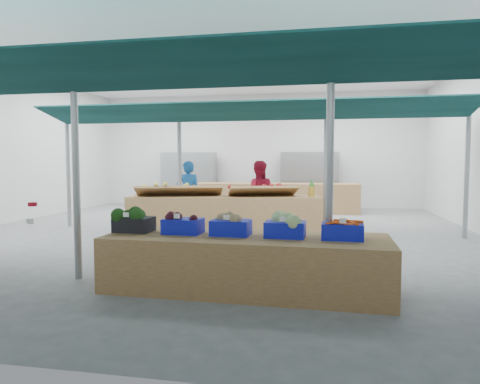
{
  "coord_description": "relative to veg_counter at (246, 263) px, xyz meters",
  "views": [
    {
      "loc": [
        2.39,
        -9.49,
        1.66
      ],
      "look_at": [
        0.9,
        -1.6,
        1.1
      ],
      "focal_mm": 32.0,
      "sensor_mm": 36.0,
      "label": 1
    }
  ],
  "objects": [
    {
      "name": "crate_broccoli",
      "position": [
        -1.57,
        0.04,
        0.51
      ],
      "size": [
        0.52,
        0.41,
        0.35
      ],
      "rotation": [
        0.0,
        0.0,
        -0.05
      ],
      "color": "black",
      "rests_on": "veg_counter"
    },
    {
      "name": "vendor_right",
      "position": [
        -0.56,
        4.99,
        0.49
      ],
      "size": [
        0.91,
        0.76,
        1.7
      ],
      "primitive_type": "imported",
      "rotation": [
        0.0,
        0.0,
        3.29
      ],
      "color": "maroon",
      "rests_on": "floor"
    },
    {
      "name": "pole_ribbon",
      "position": [
        -2.83,
        -0.36,
        0.72
      ],
      "size": [
        0.12,
        0.12,
        0.28
      ],
      "color": "#B30B1C",
      "rests_on": "pole_grid"
    },
    {
      "name": "awnings",
      "position": [
        -0.7,
        2.33,
        2.43
      ],
      "size": [
        9.5,
        7.08,
        0.3
      ],
      "color": "#0A2C29",
      "rests_on": "pole_grid"
    },
    {
      "name": "pole_grid",
      "position": [
        -0.7,
        2.33,
        1.46
      ],
      "size": [
        10.0,
        4.6,
        3.0
      ],
      "color": "gray",
      "rests_on": "floor"
    },
    {
      "name": "sparrow",
      "position": [
        -1.73,
        -0.08,
        0.6
      ],
      "size": [
        0.12,
        0.09,
        0.11
      ],
      "rotation": [
        0.0,
        0.0,
        -0.05
      ],
      "color": "brown",
      "rests_on": "crate_broccoli"
    },
    {
      "name": "crate_cabbage",
      "position": [
        0.51,
        -0.01,
        0.51
      ],
      "size": [
        0.52,
        0.41,
        0.35
      ],
      "rotation": [
        0.0,
        0.0,
        -0.05
      ],
      "color": "#1018B7",
      "rests_on": "veg_counter"
    },
    {
      "name": "crate_celeriac",
      "position": [
        -0.2,
        0.0,
        0.5
      ],
      "size": [
        0.52,
        0.41,
        0.31
      ],
      "rotation": [
        0.0,
        0.0,
        -0.05
      ],
      "color": "#1018B7",
      "rests_on": "veg_counter"
    },
    {
      "name": "apple_heap_yellow",
      "position": [
        -2.15,
        3.65,
        0.72
      ],
      "size": [
        2.02,
        1.22,
        0.27
      ],
      "rotation": [
        0.0,
        0.0,
        0.3
      ],
      "color": "#997247",
      "rests_on": "fruit_counter"
    },
    {
      "name": "veg_counter",
      "position": [
        0.0,
        0.0,
        0.0
      ],
      "size": [
        3.67,
        1.31,
        0.71
      ],
      "primitive_type": "cube",
      "rotation": [
        0.0,
        0.0,
        -0.03
      ],
      "color": "brown",
      "rests_on": "floor"
    },
    {
      "name": "floor",
      "position": [
        -1.45,
        4.08,
        -0.35
      ],
      "size": [
        13.0,
        13.0,
        0.0
      ],
      "primitive_type": "plane",
      "color": "#5E5E60",
      "rests_on": "ground"
    },
    {
      "name": "pineapple",
      "position": [
        0.75,
        4.08,
        0.74
      ],
      "size": [
        0.14,
        0.14,
        0.39
      ],
      "rotation": [
        0.0,
        0.0,
        0.3
      ],
      "color": "#8C6019",
      "rests_on": "fruit_counter"
    },
    {
      "name": "crate_carrots",
      "position": [
        1.21,
        -0.03,
        0.47
      ],
      "size": [
        0.52,
        0.41,
        0.29
      ],
      "rotation": [
        0.0,
        0.0,
        -0.05
      ],
      "color": "#1018B7",
      "rests_on": "veg_counter"
    },
    {
      "name": "far_counter",
      "position": [
        -0.51,
        8.73,
        0.13
      ],
      "size": [
        5.4,
        1.4,
        0.96
      ],
      "primitive_type": "cube",
      "rotation": [
        0.0,
        0.0,
        0.06
      ],
      "color": "brown",
      "rests_on": "floor"
    },
    {
      "name": "hall",
      "position": [
        -1.45,
        5.52,
        2.29
      ],
      "size": [
        13.0,
        13.0,
        13.0
      ],
      "color": "silver",
      "rests_on": "ground"
    },
    {
      "name": "apple_heap_red",
      "position": [
        -0.3,
        3.92,
        0.72
      ],
      "size": [
        1.64,
        1.11,
        0.27
      ],
      "rotation": [
        0.0,
        0.0,
        0.3
      ],
      "color": "#997247",
      "rests_on": "fruit_counter"
    },
    {
      "name": "fruit_counter",
      "position": [
        -1.16,
        3.89,
        0.1
      ],
      "size": [
        4.34,
        1.62,
        0.91
      ],
      "primitive_type": "cube",
      "rotation": [
        0.0,
        0.0,
        0.15
      ],
      "color": "brown",
      "rests_on": "floor"
    },
    {
      "name": "back_shelving_left",
      "position": [
        -3.95,
        10.08,
        0.65
      ],
      "size": [
        2.0,
        0.5,
        2.0
      ],
      "primitive_type": "cube",
      "color": "#B23F33",
      "rests_on": "floor"
    },
    {
      "name": "crate_beets",
      "position": [
        -0.86,
        0.02,
        0.49
      ],
      "size": [
        0.52,
        0.41,
        0.29
      ],
      "rotation": [
        0.0,
        0.0,
        -0.05
      ],
      "color": "#1018B7",
      "rests_on": "veg_counter"
    },
    {
      "name": "vendor_left",
      "position": [
        -2.36,
        4.99,
        0.49
      ],
      "size": [
        0.67,
        0.49,
        1.7
      ],
      "primitive_type": "imported",
      "rotation": [
        0.0,
        0.0,
        3.29
      ],
      "color": "#164F94",
      "rests_on": "floor"
    },
    {
      "name": "back_shelving_right",
      "position": [
        0.55,
        10.08,
        0.65
      ],
      "size": [
        2.0,
        0.5,
        2.0
      ],
      "primitive_type": "cube",
      "color": "#B23F33",
      "rests_on": "floor"
    }
  ]
}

